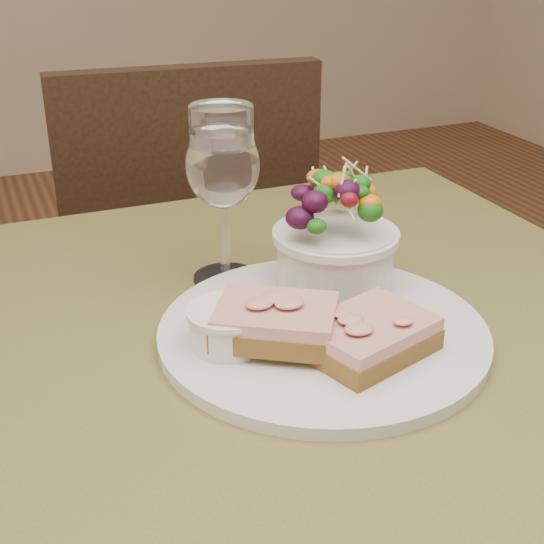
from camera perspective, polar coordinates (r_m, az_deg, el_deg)
name	(u,v)px	position (r m, az deg, el deg)	size (l,w,h in m)	color
cafe_table	(290,428)	(0.76, 1.35, -11.64)	(0.80, 0.80, 0.75)	#4F4B21
chair_far	(183,355)	(1.56, -6.69, -6.22)	(0.45, 0.45, 0.90)	black
dinner_plate	(323,333)	(0.71, 3.85, -4.58)	(0.31, 0.31, 0.01)	silver
sandwich_front	(369,336)	(0.66, 7.29, -4.81)	(0.13, 0.11, 0.03)	#482B13
sandwich_back	(276,322)	(0.66, 0.29, -3.78)	(0.13, 0.12, 0.03)	#482B13
ramekin	(229,325)	(0.67, -3.26, -3.98)	(0.07, 0.07, 0.04)	silver
salad_bowl	(336,232)	(0.76, 4.83, 3.02)	(0.12, 0.12, 0.13)	silver
garnish	(236,299)	(0.74, -2.71, -2.05)	(0.05, 0.04, 0.02)	#0B3D0B
wine_glass	(223,170)	(0.77, -3.73, 7.67)	(0.08, 0.08, 0.18)	white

